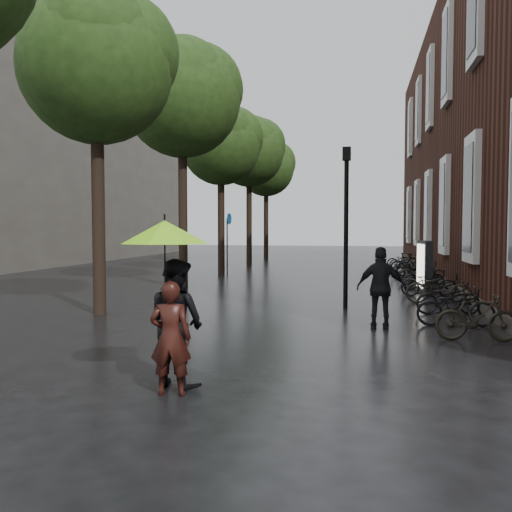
% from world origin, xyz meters
% --- Properties ---
extents(ground, '(120.00, 120.00, 0.00)m').
position_xyz_m(ground, '(0.00, 0.00, 0.00)').
color(ground, black).
extents(bg_building, '(16.00, 30.00, 14.00)m').
position_xyz_m(bg_building, '(-22.00, 28.00, 7.00)').
color(bg_building, '#47423D').
rests_on(bg_building, ground).
extents(street_trees, '(4.33, 34.03, 8.91)m').
position_xyz_m(street_trees, '(-3.99, 15.91, 6.34)').
color(street_trees, black).
rests_on(street_trees, ground).
extents(person_burgundy, '(0.59, 0.43, 1.50)m').
position_xyz_m(person_burgundy, '(-0.06, 1.04, 0.75)').
color(person_burgundy, black).
rests_on(person_burgundy, ground).
extents(person_black, '(1.07, 1.00, 1.76)m').
position_xyz_m(person_black, '(-0.13, 1.47, 0.88)').
color(person_black, black).
rests_on(person_black, ground).
extents(lime_umbrella, '(1.20, 1.20, 1.76)m').
position_xyz_m(lime_umbrella, '(-0.18, 1.18, 2.13)').
color(lime_umbrella, black).
rests_on(lime_umbrella, ground).
extents(pedestrian_walking, '(1.04, 0.43, 1.78)m').
position_xyz_m(pedestrian_walking, '(2.81, 6.33, 0.89)').
color(pedestrian_walking, black).
rests_on(pedestrian_walking, ground).
extents(parked_bicycles, '(2.11, 19.73, 1.04)m').
position_xyz_m(parked_bicycles, '(4.58, 15.00, 0.46)').
color(parked_bicycles, black).
rests_on(parked_bicycles, ground).
extents(ad_lightbox, '(0.27, 1.17, 1.76)m').
position_xyz_m(ad_lightbox, '(4.44, 12.90, 0.88)').
color(ad_lightbox, black).
rests_on(ad_lightbox, ground).
extents(lamp_post, '(0.22, 0.22, 4.34)m').
position_xyz_m(lamp_post, '(1.98, 9.18, 2.63)').
color(lamp_post, black).
rests_on(lamp_post, ground).
extents(cycle_sign, '(0.15, 0.52, 2.86)m').
position_xyz_m(cycle_sign, '(-3.72, 19.00, 1.89)').
color(cycle_sign, '#262628').
rests_on(cycle_sign, ground).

